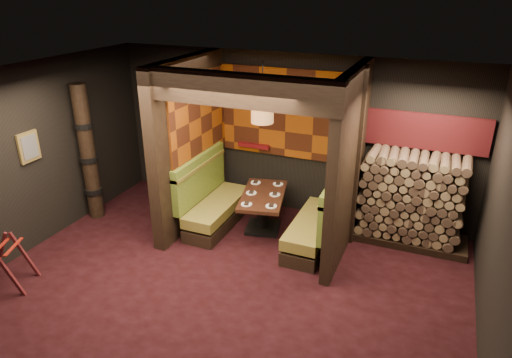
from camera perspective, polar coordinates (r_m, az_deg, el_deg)
The scene contains 23 objects.
floor at distance 6.50m, azimuth -4.57°, elevation -13.71°, with size 6.50×5.50×0.02m, color black.
ceiling at distance 5.29m, azimuth -5.57°, elevation 11.94°, with size 6.50×5.50×0.02m, color black.
wall_back at distance 8.12m, azimuth 4.00°, elevation 5.55°, with size 6.50×0.02×2.85m, color black.
wall_front at distance 3.93m, azimuth -24.87°, elevation -18.25°, with size 6.50×0.02×2.85m, color black.
wall_left at distance 7.73m, azimuth -27.03°, elevation 2.05°, with size 0.02×5.50×2.85m, color black.
wall_right at distance 5.26m, azimuth 28.75°, elevation -7.88°, with size 0.02×5.50×2.85m, color black.
partition_left at distance 7.70m, azimuth -8.31°, elevation 4.37°, with size 0.20×2.20×2.85m, color black.
partition_right at distance 6.84m, azimuth 11.42°, elevation 1.67°, with size 0.15×2.10×2.85m, color black.
header_beam at distance 5.96m, azimuth -2.50°, elevation 11.06°, with size 2.85×0.18×0.44m, color black.
tapa_back_panel at distance 7.97m, azimuth 3.79°, elevation 8.18°, with size 2.40×0.06×1.55m, color #8C3F0B.
tapa_side_panel at distance 7.66m, azimuth -7.05°, elevation 7.67°, with size 0.04×1.85×1.45m, color #8C3F0B.
lacquer_shelf at distance 8.30m, azimuth -0.22°, elevation 4.23°, with size 0.60×0.12×0.07m, color maroon.
booth_bench_left at distance 7.91m, azimuth -5.46°, elevation -3.00°, with size 0.68×1.60×1.14m.
booth_bench_right at distance 7.30m, azimuth 7.87°, elevation -5.53°, with size 0.68×1.60×1.14m.
dining_table at distance 7.68m, azimuth 0.87°, elevation -3.46°, with size 0.95×1.38×0.67m.
place_settings at distance 7.58m, azimuth 0.88°, elevation -1.82°, with size 0.76×1.11×0.03m.
pendant_lamp at distance 7.04m, azimuth 0.80°, elevation 8.84°, with size 0.35×0.35×0.94m.
framed_picture at distance 7.70m, azimuth -26.53°, elevation 3.62°, with size 0.05×0.36×0.46m.
luggage_rack at distance 7.23m, azimuth -28.95°, elevation -9.04°, with size 0.83×0.71×0.76m.
totem_column at distance 8.36m, azimuth -20.26°, elevation 2.93°, with size 0.31×0.31×2.40m.
firewood_stack at distance 7.60m, azimuth 19.32°, elevation -2.51°, with size 1.73×0.70×1.50m.
mosaic_header at distance 7.56m, azimuth 20.56°, elevation 5.57°, with size 1.83×0.10×0.56m, color maroon.
bay_front_post at distance 7.06m, azimuth 12.58°, elevation 2.28°, with size 0.08×0.08×2.85m, color black.
Camera 1 is at (2.46, -4.57, 3.90)m, focal length 32.00 mm.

